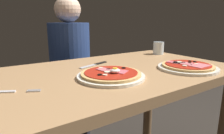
% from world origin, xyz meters
% --- Properties ---
extents(dining_table, '(1.20, 0.73, 0.76)m').
position_xyz_m(dining_table, '(0.00, 0.00, 0.63)').
color(dining_table, '#9E754C').
rests_on(dining_table, ground).
extents(pizza_foreground, '(0.29, 0.29, 0.05)m').
position_xyz_m(pizza_foreground, '(-0.10, -0.11, 0.78)').
color(pizza_foreground, silver).
rests_on(pizza_foreground, dining_table).
extents(pizza_across_left, '(0.29, 0.29, 0.03)m').
position_xyz_m(pizza_across_left, '(0.30, -0.19, 0.78)').
color(pizza_across_left, silver).
rests_on(pizza_across_left, dining_table).
extents(water_glass_near, '(0.07, 0.07, 0.09)m').
position_xyz_m(water_glass_near, '(0.50, 0.19, 0.80)').
color(water_glass_near, silver).
rests_on(water_glass_near, dining_table).
extents(fork, '(0.15, 0.09, 0.00)m').
position_xyz_m(fork, '(-0.47, -0.06, 0.77)').
color(fork, silver).
rests_on(fork, dining_table).
extents(knife, '(0.19, 0.08, 0.01)m').
position_xyz_m(knife, '(-0.04, 0.14, 0.77)').
color(knife, silver).
rests_on(knife, dining_table).
extents(diner_person, '(0.32, 0.32, 1.18)m').
position_xyz_m(diner_person, '(0.04, 0.70, 0.56)').
color(diner_person, black).
rests_on(diner_person, ground).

